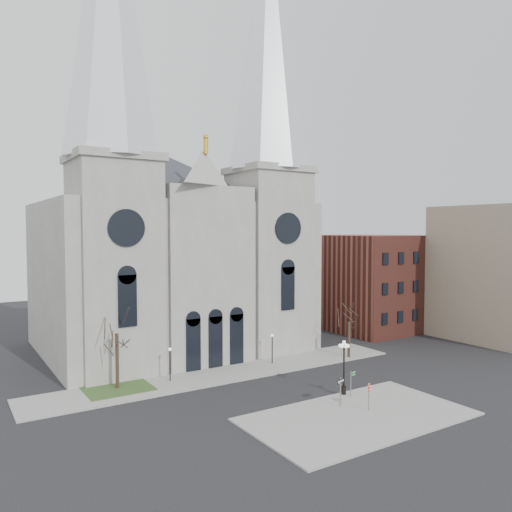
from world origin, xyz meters
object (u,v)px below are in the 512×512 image
stop_sign (369,391)px  globe_lamp (344,361)px  street_name_sign (351,382)px  one_way_sign (340,387)px

stop_sign → globe_lamp: globe_lamp is taller
street_name_sign → stop_sign: bearing=-123.2°
globe_lamp → street_name_sign: 1.90m
one_way_sign → street_name_sign: size_ratio=1.05×
stop_sign → street_name_sign: size_ratio=1.01×
globe_lamp → one_way_sign: globe_lamp is taller
stop_sign → one_way_sign: (-1.19, 2.05, -0.05)m
one_way_sign → street_name_sign: (2.38, 1.24, -0.26)m
stop_sign → globe_lamp: bearing=70.1°
stop_sign → globe_lamp: size_ratio=0.47×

